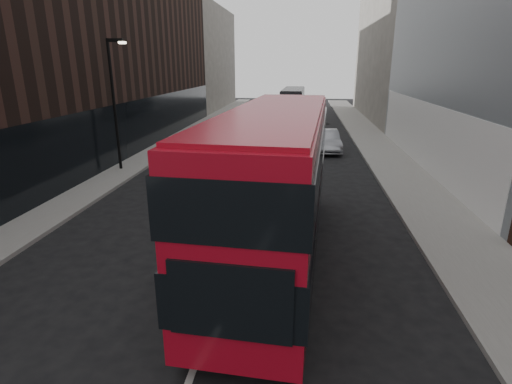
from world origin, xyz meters
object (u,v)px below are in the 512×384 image
(street_lamp, at_px, (115,97))
(car_c, at_px, (314,137))
(red_bus, at_px, (276,178))
(grey_bus, at_px, (293,102))
(car_b, at_px, (327,141))
(car_a, at_px, (274,162))

(street_lamp, bearing_deg, car_c, 36.00)
(red_bus, height_order, grey_bus, red_bus)
(red_bus, height_order, car_b, red_bus)
(grey_bus, height_order, car_c, grey_bus)
(car_b, bearing_deg, street_lamp, -155.03)
(grey_bus, height_order, car_b, grey_bus)
(grey_bus, distance_m, car_b, 18.47)
(street_lamp, relative_size, red_bus, 0.60)
(grey_bus, distance_m, car_c, 17.22)
(car_a, bearing_deg, car_c, 69.45)
(street_lamp, relative_size, grey_bus, 0.69)
(car_a, bearing_deg, car_b, 60.97)
(street_lamp, relative_size, car_a, 1.63)
(street_lamp, height_order, car_c, street_lamp)
(car_a, bearing_deg, grey_bus, 85.37)
(red_bus, bearing_deg, grey_bus, 94.50)
(grey_bus, relative_size, car_b, 2.25)
(grey_bus, xyz_separation_m, car_b, (2.91, -18.21, -1.00))
(car_b, height_order, car_c, car_c)
(car_c, bearing_deg, car_a, -100.17)
(red_bus, bearing_deg, street_lamp, 138.30)
(street_lamp, height_order, car_a, street_lamp)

